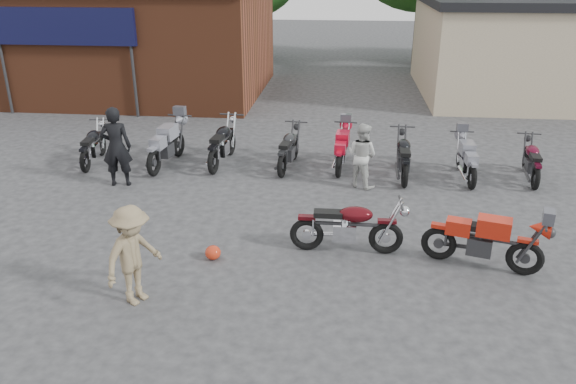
# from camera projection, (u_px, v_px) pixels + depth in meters

# --- Properties ---
(ground) EXTENTS (90.00, 90.00, 0.00)m
(ground) POSITION_uv_depth(u_px,v_px,m) (314.00, 273.00, 9.72)
(ground) COLOR #2F2F31
(brick_building) EXTENTS (12.00, 8.00, 4.00)m
(brick_building) POSITION_uv_depth(u_px,v_px,m) (113.00, 41.00, 22.69)
(brick_building) COLOR brown
(brick_building) RESTS_ON ground
(stucco_building) EXTENTS (10.00, 8.00, 3.50)m
(stucco_building) POSITION_uv_depth(u_px,v_px,m) (553.00, 50.00, 22.04)
(stucco_building) COLOR tan
(stucco_building) RESTS_ON ground
(vintage_motorcycle) EXTENTS (2.00, 0.67, 1.16)m
(vintage_motorcycle) POSITION_uv_depth(u_px,v_px,m) (349.00, 223.00, 10.21)
(vintage_motorcycle) COLOR #47080E
(vintage_motorcycle) RESTS_ON ground
(sportbike) EXTENTS (2.09, 1.19, 1.15)m
(sportbike) POSITION_uv_depth(u_px,v_px,m) (485.00, 238.00, 9.68)
(sportbike) COLOR red
(sportbike) RESTS_ON ground
(helmet) EXTENTS (0.32, 0.32, 0.26)m
(helmet) POSITION_uv_depth(u_px,v_px,m) (213.00, 253.00, 10.12)
(helmet) COLOR red
(helmet) RESTS_ON ground
(person_dark) EXTENTS (0.77, 0.58, 1.92)m
(person_dark) POSITION_uv_depth(u_px,v_px,m) (116.00, 147.00, 13.18)
(person_dark) COLOR black
(person_dark) RESTS_ON ground
(person_light) EXTENTS (0.95, 0.90, 1.54)m
(person_light) POSITION_uv_depth(u_px,v_px,m) (362.00, 155.00, 13.19)
(person_light) COLOR silver
(person_light) RESTS_ON ground
(person_tan) EXTENTS (1.02, 1.21, 1.63)m
(person_tan) POSITION_uv_depth(u_px,v_px,m) (133.00, 255.00, 8.61)
(person_tan) COLOR #8A7555
(person_tan) RESTS_ON ground
(row_bike_0) EXTENTS (0.83, 1.94, 1.09)m
(row_bike_0) POSITION_uv_depth(u_px,v_px,m) (93.00, 143.00, 14.78)
(row_bike_0) COLOR black
(row_bike_0) RESTS_ON ground
(row_bike_1) EXTENTS (0.95, 2.21, 1.24)m
(row_bike_1) POSITION_uv_depth(u_px,v_px,m) (167.00, 142.00, 14.62)
(row_bike_1) COLOR #9A9AA8
(row_bike_1) RESTS_ON ground
(row_bike_2) EXTENTS (0.88, 2.18, 1.24)m
(row_bike_2) POSITION_uv_depth(u_px,v_px,m) (222.00, 141.00, 14.73)
(row_bike_2) COLOR black
(row_bike_2) RESTS_ON ground
(row_bike_3) EXTENTS (0.89, 2.01, 1.13)m
(row_bike_3) POSITION_uv_depth(u_px,v_px,m) (289.00, 147.00, 14.46)
(row_bike_3) COLOR #232325
(row_bike_3) RESTS_ON ground
(row_bike_4) EXTENTS (0.80, 1.97, 1.12)m
(row_bike_4) POSITION_uv_depth(u_px,v_px,m) (342.00, 147.00, 14.45)
(row_bike_4) COLOR red
(row_bike_4) RESTS_ON ground
(row_bike_5) EXTENTS (0.70, 2.01, 1.16)m
(row_bike_5) POSITION_uv_depth(u_px,v_px,m) (403.00, 154.00, 13.87)
(row_bike_5) COLOR black
(row_bike_5) RESTS_ON ground
(row_bike_6) EXTENTS (0.65, 1.88, 1.09)m
(row_bike_6) POSITION_uv_depth(u_px,v_px,m) (467.00, 158.00, 13.72)
(row_bike_6) COLOR gray
(row_bike_6) RESTS_ON ground
(row_bike_7) EXTENTS (0.81, 1.88, 1.06)m
(row_bike_7) POSITION_uv_depth(u_px,v_px,m) (532.00, 159.00, 13.68)
(row_bike_7) COLOR #4D091E
(row_bike_7) RESTS_ON ground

